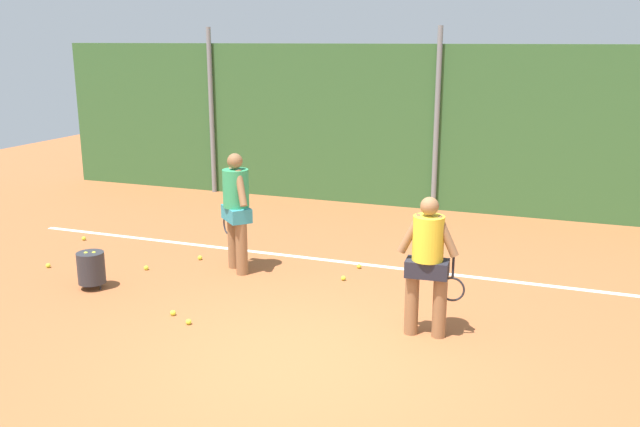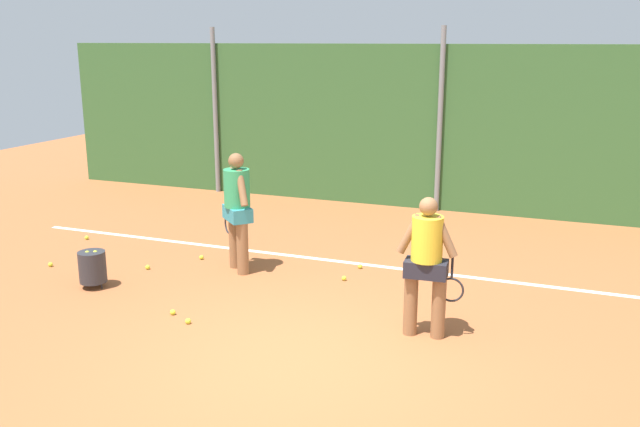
{
  "view_description": "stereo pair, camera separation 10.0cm",
  "coord_description": "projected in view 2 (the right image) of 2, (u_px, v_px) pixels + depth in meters",
  "views": [
    {
      "loc": [
        2.42,
        -6.02,
        3.24
      ],
      "look_at": [
        -0.44,
        1.68,
        1.13
      ],
      "focal_mm": 38.3,
      "sensor_mm": 36.0,
      "label": 1
    },
    {
      "loc": [
        2.51,
        -5.98,
        3.24
      ],
      "look_at": [
        -0.44,
        1.68,
        1.13
      ],
      "focal_mm": 38.3,
      "sensor_mm": 36.0,
      "label": 2
    }
  ],
  "objects": [
    {
      "name": "tennis_ball_4",
      "position": [
        148.0,
        267.0,
        9.86
      ],
      "size": [
        0.07,
        0.07,
        0.07
      ],
      "primitive_type": "sphere",
      "color": "#CCDB33",
      "rests_on": "ground_plane"
    },
    {
      "name": "tennis_ball_5",
      "position": [
        344.0,
        278.0,
        9.41
      ],
      "size": [
        0.07,
        0.07,
        0.07
      ],
      "primitive_type": "sphere",
      "color": "#CCDB33",
      "rests_on": "ground_plane"
    },
    {
      "name": "tennis_ball_3",
      "position": [
        87.0,
        238.0,
        11.33
      ],
      "size": [
        0.07,
        0.07,
        0.07
      ],
      "primitive_type": "sphere",
      "color": "#CCDB33",
      "rests_on": "ground_plane"
    },
    {
      "name": "tennis_ball_1",
      "position": [
        360.0,
        266.0,
        9.9
      ],
      "size": [
        0.07,
        0.07,
        0.07
      ],
      "primitive_type": "sphere",
      "color": "#CCDB33",
      "rests_on": "ground_plane"
    },
    {
      "name": "player_midcourt",
      "position": [
        237.0,
        206.0,
        9.6
      ],
      "size": [
        0.64,
        0.55,
        1.71
      ],
      "rotation": [
        0.0,
        0.0,
        2.39
      ],
      "color": "#8C603D",
      "rests_on": "ground_plane"
    },
    {
      "name": "ball_hopper",
      "position": [
        92.0,
        267.0,
        9.09
      ],
      "size": [
        0.36,
        0.36,
        0.51
      ],
      "color": "#2D2D33",
      "rests_on": "ground_plane"
    },
    {
      "name": "hedge_fence_backdrop",
      "position": [
        441.0,
        129.0,
        13.02
      ],
      "size": [
        16.67,
        0.25,
        3.15
      ],
      "primitive_type": "cube",
      "color": "#386633",
      "rests_on": "ground_plane"
    },
    {
      "name": "tennis_ball_0",
      "position": [
        409.0,
        308.0,
        8.37
      ],
      "size": [
        0.07,
        0.07,
        0.07
      ],
      "primitive_type": "sphere",
      "color": "#CCDB33",
      "rests_on": "ground_plane"
    },
    {
      "name": "tennis_ball_6",
      "position": [
        201.0,
        257.0,
        10.31
      ],
      "size": [
        0.07,
        0.07,
        0.07
      ],
      "primitive_type": "sphere",
      "color": "#CCDB33",
      "rests_on": "ground_plane"
    },
    {
      "name": "fence_post_center",
      "position": [
        440.0,
        121.0,
        12.82
      ],
      "size": [
        0.1,
        0.1,
        3.48
      ],
      "primitive_type": "cylinder",
      "color": "gray",
      "rests_on": "ground_plane"
    },
    {
      "name": "player_foreground_near",
      "position": [
        427.0,
        260.0,
        7.45
      ],
      "size": [
        0.75,
        0.34,
        1.6
      ],
      "rotation": [
        0.0,
        0.0,
        0.07
      ],
      "color": "#8C603D",
      "rests_on": "ground_plane"
    },
    {
      "name": "ground_plane",
      "position": [
        362.0,
        293.0,
        8.95
      ],
      "size": [
        27.5,
        27.5,
        0.0
      ],
      "primitive_type": "plane",
      "color": "#A85B33"
    },
    {
      "name": "tennis_ball_8",
      "position": [
        50.0,
        264.0,
        9.98
      ],
      "size": [
        0.07,
        0.07,
        0.07
      ],
      "primitive_type": "sphere",
      "color": "#CCDB33",
      "rests_on": "ground_plane"
    },
    {
      "name": "tennis_ball_2",
      "position": [
        188.0,
        321.0,
        7.98
      ],
      "size": [
        0.07,
        0.07,
        0.07
      ],
      "primitive_type": "sphere",
      "color": "#CCDB33",
      "rests_on": "ground_plane"
    },
    {
      "name": "tennis_ball_7",
      "position": [
        173.0,
        312.0,
        8.24
      ],
      "size": [
        0.07,
        0.07,
        0.07
      ],
      "primitive_type": "sphere",
      "color": "#CCDB33",
      "rests_on": "ground_plane"
    },
    {
      "name": "court_baseline_paint",
      "position": [
        385.0,
        267.0,
        9.97
      ],
      "size": [
        12.18,
        0.1,
        0.01
      ],
      "primitive_type": "cube",
      "color": "white",
      "rests_on": "ground_plane"
    },
    {
      "name": "fence_post_left",
      "position": [
        215.0,
        111.0,
        14.5
      ],
      "size": [
        0.1,
        0.1,
        3.48
      ],
      "primitive_type": "cylinder",
      "color": "gray",
      "rests_on": "ground_plane"
    }
  ]
}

